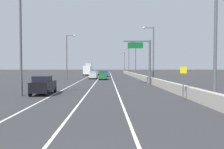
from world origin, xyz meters
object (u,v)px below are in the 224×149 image
object	(u,v)px
lamp_post_right_fifth	(124,61)
lamp_post_right_fourth	(128,59)
car_blue_4	(105,74)
lamp_post_right_near	(212,28)
lamp_post_left_mid	(68,54)
car_gray_0	(96,72)
lamp_post_left_near	(23,38)
car_green_2	(103,75)
overhead_sign_gantry	(145,57)
lamp_post_right_second	(152,51)
box_truck	(88,70)
car_silver_1	(93,75)
car_black_3	(43,85)
speed_advisory_sign	(183,80)
lamp_post_right_third	(135,57)

from	to	relation	value
lamp_post_right_fifth	lamp_post_right_fourth	bearing A→B (deg)	-90.13
car_blue_4	lamp_post_right_fourth	bearing A→B (deg)	67.40
lamp_post_right_near	lamp_post_left_mid	size ratio (longest dim) A/B	1.00
lamp_post_right_near	car_gray_0	world-z (taller)	lamp_post_right_near
lamp_post_left_near	car_blue_4	size ratio (longest dim) A/B	2.25
lamp_post_right_near	car_green_2	size ratio (longest dim) A/B	2.49
overhead_sign_gantry	lamp_post_left_mid	bearing A→B (deg)	137.51
lamp_post_right_second	lamp_post_right_fifth	world-z (taller)	same
car_blue_4	lamp_post_right_fifth	bearing A→B (deg)	78.68
lamp_post_right_near	car_green_2	xyz separation A→B (m)	(-9.14, 34.57, -4.90)
box_truck	lamp_post_right_second	bearing A→B (deg)	-67.40
car_silver_1	car_black_3	distance (m)	30.74
lamp_post_left_near	car_silver_1	world-z (taller)	lamp_post_left_near
speed_advisory_sign	lamp_post_right_fourth	distance (m)	69.33
lamp_post_right_third	lamp_post_left_near	size ratio (longest dim) A/B	1.00
lamp_post_left_near	lamp_post_left_mid	size ratio (longest dim) A/B	1.00
overhead_sign_gantry	lamp_post_right_near	bearing A→B (deg)	-85.51
overhead_sign_gantry	box_truck	world-z (taller)	overhead_sign_gantry
lamp_post_right_third	lamp_post_left_mid	size ratio (longest dim) A/B	1.00
overhead_sign_gantry	lamp_post_right_third	world-z (taller)	lamp_post_right_third
lamp_post_left_near	car_blue_4	distance (m)	45.14
lamp_post_right_third	lamp_post_right_fourth	distance (m)	24.07
overhead_sign_gantry	box_truck	size ratio (longest dim) A/B	0.95
lamp_post_right_near	lamp_post_right_third	size ratio (longest dim) A/B	1.00
speed_advisory_sign	lamp_post_right_second	bearing A→B (deg)	86.24
car_silver_1	lamp_post_right_second	bearing A→B (deg)	-49.17
box_truck	car_green_2	bearing A→B (deg)	-77.44
car_silver_1	car_black_3	world-z (taller)	car_black_3
lamp_post_right_third	car_blue_4	distance (m)	10.37
lamp_post_right_fifth	car_green_2	size ratio (longest dim) A/B	2.49
lamp_post_right_third	box_truck	bearing A→B (deg)	140.55
lamp_post_right_fifth	overhead_sign_gantry	bearing A→B (deg)	-91.48
lamp_post_right_near	box_truck	xyz separation A→B (m)	(-14.88, 60.35, -3.97)
box_truck	lamp_post_right_near	bearing A→B (deg)	-76.15
box_truck	overhead_sign_gantry	bearing A→B (deg)	-71.57
speed_advisory_sign	car_green_2	xyz separation A→B (m)	(-7.97, 31.57, -0.71)
car_black_3	box_truck	xyz separation A→B (m)	(0.13, 53.13, 0.98)
lamp_post_right_near	lamp_post_left_near	size ratio (longest dim) A/B	1.00
lamp_post_left_near	car_gray_0	xyz separation A→B (m)	(4.52, 56.74, -5.02)
lamp_post_right_fifth	speed_advisory_sign	bearing A→B (deg)	-90.93
lamp_post_left_mid	car_green_2	world-z (taller)	lamp_post_left_mid
overhead_sign_gantry	lamp_post_right_third	xyz separation A→B (m)	(1.57, 27.62, 1.23)
lamp_post_right_second	lamp_post_right_third	size ratio (longest dim) A/B	1.00
lamp_post_left_mid	car_silver_1	xyz separation A→B (m)	(5.68, 2.89, -4.96)
lamp_post_right_near	car_silver_1	distance (m)	39.82
lamp_post_left_mid	car_blue_4	world-z (taller)	lamp_post_left_mid
lamp_post_left_near	car_silver_1	xyz separation A→B (m)	(5.04, 31.77, -4.96)
lamp_post_left_mid	overhead_sign_gantry	bearing A→B (deg)	-42.49
car_silver_1	car_gray_0	bearing A→B (deg)	91.20
overhead_sign_gantry	car_green_2	size ratio (longest dim) A/B	1.80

